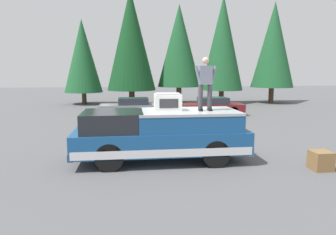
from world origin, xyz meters
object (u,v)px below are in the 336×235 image
at_px(pickup_truck, 161,135).
at_px(parked_car_maroon, 212,106).
at_px(compressor_unit, 168,102).
at_px(parked_car_grey, 132,107).
at_px(wooden_crate, 321,161).
at_px(person_on_truck_bed, 205,82).

xyz_separation_m(pickup_truck, parked_car_maroon, (10.00, -4.36, -0.29)).
bearing_deg(compressor_unit, parked_car_maroon, -22.53).
height_order(pickup_truck, compressor_unit, compressor_unit).
bearing_deg(parked_car_grey, wooden_crate, -155.18).
xyz_separation_m(parked_car_grey, wooden_crate, (-11.79, -5.45, -0.30)).
relative_size(person_on_truck_bed, wooden_crate, 3.02).
bearing_deg(compressor_unit, wooden_crate, -109.29).
distance_m(parked_car_maroon, wooden_crate, 11.51).
relative_size(pickup_truck, compressor_unit, 6.60).
xyz_separation_m(person_on_truck_bed, parked_car_grey, (10.44, 2.24, -1.97)).
distance_m(person_on_truck_bed, parked_car_grey, 10.86).
distance_m(parked_car_maroon, parked_car_grey, 5.20).
bearing_deg(wooden_crate, parked_car_grey, 24.82).
xyz_separation_m(pickup_truck, parked_car_grey, (10.29, 0.83, -0.29)).
bearing_deg(parked_car_grey, pickup_truck, -175.37).
xyz_separation_m(pickup_truck, compressor_unit, (0.04, -0.22, 1.05)).
bearing_deg(parked_car_grey, compressor_unit, -174.11).
relative_size(compressor_unit, wooden_crate, 1.50).
height_order(compressor_unit, person_on_truck_bed, person_on_truck_bed).
height_order(parked_car_maroon, wooden_crate, parked_car_maroon).
height_order(person_on_truck_bed, parked_car_maroon, person_on_truck_bed).
height_order(person_on_truck_bed, parked_car_grey, person_on_truck_bed).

